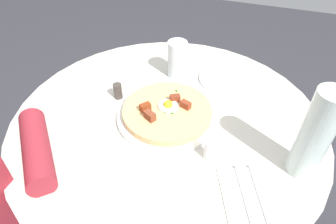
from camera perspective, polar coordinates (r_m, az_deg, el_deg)
The scene contains 11 objects.
dining_table at distance 1.02m, azimuth -0.12°, elevation -8.36°, with size 0.94×0.94×0.75m.
pizza_plate at distance 0.88m, azimuth 0.13°, elevation -0.68°, with size 0.31×0.31×0.01m, color white.
breakfast_pizza at distance 0.87m, azimuth 0.10°, elevation 0.20°, with size 0.27×0.27×0.05m.
bread_plate at distance 1.05m, azimuth 11.16°, elevation 6.33°, with size 0.18×0.18×0.01m, color white.
napkin at distance 0.73m, azimuth 16.33°, elevation -15.86°, with size 0.17×0.14×0.00m, color white.
fork at distance 0.73m, azimuth 17.78°, elevation -15.50°, with size 0.18×0.01×0.01m, color silver.
knife at distance 0.72m, azimuth 15.00°, elevation -15.83°, with size 0.18×0.01×0.01m, color silver.
water_glass at distance 1.03m, azimuth 1.82°, elevation 10.38°, with size 0.07×0.07×0.13m, color silver.
water_bottle at distance 0.74m, azimuth 26.96°, elevation -4.12°, with size 0.07×0.07×0.25m, color silver.
salt_shaker at distance 0.76m, azimuth 8.16°, elevation -7.30°, with size 0.03×0.03×0.06m, color white.
pepper_shaker at distance 0.96m, azimuth -9.82°, elevation 4.08°, with size 0.03×0.03×0.05m, color #3F3833.
Camera 1 is at (0.22, -0.62, 1.35)m, focal length 31.03 mm.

